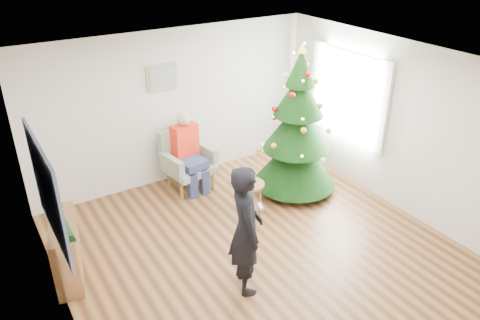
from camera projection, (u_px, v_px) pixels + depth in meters
floor at (257, 249)px, 6.51m from camera, size 5.00×5.00×0.00m
ceiling at (260, 65)px, 5.33m from camera, size 5.00×5.00×0.00m
wall_back at (175, 107)px, 7.81m from camera, size 5.00×0.00×5.00m
wall_front at (420, 281)px, 4.03m from camera, size 5.00×0.00×5.00m
wall_left at (54, 227)px, 4.74m from camera, size 0.00×5.00×5.00m
wall_right at (395, 126)px, 7.09m from camera, size 0.00×5.00×5.00m
window_panel at (348, 95)px, 7.75m from camera, size 0.04×1.30×1.40m
curtains at (347, 95)px, 7.73m from camera, size 0.05×1.75×1.50m
christmas_tree at (297, 128)px, 7.47m from camera, size 1.37×1.37×2.48m
stool at (251, 200)px, 7.08m from camera, size 0.40×0.40×0.59m
laptop at (251, 182)px, 6.94m from camera, size 0.38×0.31×0.03m
armchair at (188, 167)px, 7.88m from camera, size 0.87×0.81×1.01m
seated_person at (189, 151)px, 7.71m from camera, size 0.48×0.66×1.33m
standing_man at (246, 230)px, 5.48m from camera, size 0.57×0.70×1.67m
game_controller at (260, 207)px, 5.41m from camera, size 0.08×0.13×0.04m
console at (66, 250)px, 5.84m from camera, size 0.51×1.04×0.80m
garland at (60, 222)px, 5.65m from camera, size 0.14×0.90×0.14m
tapestry at (47, 191)px, 4.87m from camera, size 0.03×1.50×1.15m
framed_picture at (162, 78)px, 7.44m from camera, size 0.52×0.05×0.42m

